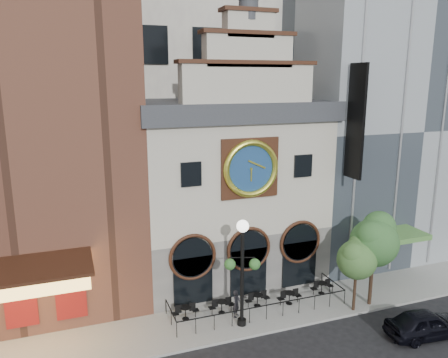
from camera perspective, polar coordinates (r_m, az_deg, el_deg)
ground at (r=25.75m, az=6.76°, el=-19.32°), size 120.00×120.00×0.00m
sidewalk at (r=27.64m, az=4.35°, el=-16.65°), size 44.00×5.00×0.15m
clock_building at (r=29.80m, az=0.37°, el=-0.68°), size 12.60×8.78×18.65m
theater_building at (r=29.47m, az=-26.04°, el=9.51°), size 14.00×15.60×25.00m
retail_building at (r=37.47m, az=18.28°, el=6.84°), size 14.00×14.40×20.00m
office_tower at (r=41.09m, az=-5.95°, el=21.69°), size 20.00×16.00×40.00m
cafe_railing at (r=27.39m, az=4.37°, el=-15.69°), size 10.60×2.60×0.90m
bistro_0 at (r=26.37m, az=-5.06°, el=-16.88°), size 1.58×0.68×0.90m
bistro_1 at (r=26.87m, az=-0.31°, el=-16.22°), size 1.58×0.68×0.90m
bistro_2 at (r=27.66m, az=4.38°, el=-15.35°), size 1.58×0.68×0.90m
bistro_3 at (r=28.10m, az=8.53°, el=-14.98°), size 1.58×0.68×0.90m
bistro_4 at (r=29.67m, az=12.65°, el=-13.58°), size 1.58×0.68×0.90m
car_right at (r=27.22m, az=24.91°, el=-16.76°), size 4.65×2.25×1.53m
pedestrian at (r=26.39m, az=1.63°, el=-15.93°), size 0.70×0.70×1.64m
lamppost at (r=24.24m, az=2.41°, el=-10.70°), size 1.91×1.08×6.21m
tree_left at (r=27.79m, az=19.09°, el=-7.36°), size 3.01×2.90×5.80m
tree_right at (r=27.08m, az=17.02°, el=-9.64°), size 2.42×2.33×4.66m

